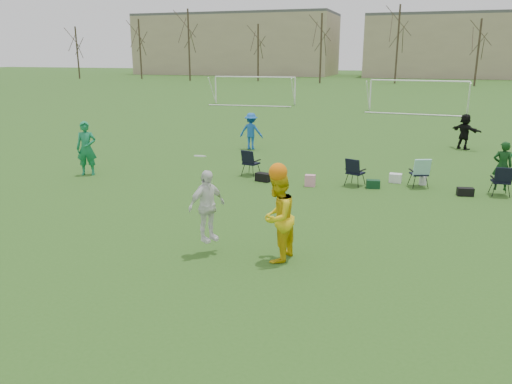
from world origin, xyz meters
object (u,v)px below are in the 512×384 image
at_px(center_contest, 256,213).
at_px(goal_left, 255,82).
at_px(goal_mid, 419,87).
at_px(fielder_black, 465,132).
at_px(fielder_green_near, 86,148).
at_px(fielder_blue, 251,131).

distance_m(center_contest, goal_left, 35.04).
bearing_deg(goal_mid, fielder_black, -77.10).
distance_m(fielder_green_near, fielder_blue, 8.03).
xyz_separation_m(center_contest, goal_left, (-11.18, 33.19, 0.86)).
distance_m(fielder_black, goal_left, 24.04).
bearing_deg(goal_left, fielder_black, -51.84).
relative_size(goal_left, goal_mid, 1.00).
bearing_deg(fielder_black, fielder_blue, 59.69).
bearing_deg(fielder_green_near, goal_mid, 44.43).
bearing_deg(center_contest, fielder_blue, 109.42).
distance_m(goal_left, goal_mid, 14.14).
height_order(center_contest, goal_mid, goal_mid).
bearing_deg(fielder_black, center_contest, 112.50).
height_order(fielder_black, goal_mid, goal_mid).
bearing_deg(fielder_green_near, fielder_blue, 37.20).
height_order(fielder_green_near, center_contest, center_contest).
distance_m(fielder_blue, center_contest, 13.17).
bearing_deg(goal_left, fielder_blue, -76.86).
relative_size(center_contest, goal_mid, 0.33).
xyz_separation_m(center_contest, goal_mid, (2.82, 31.19, 0.86)).
relative_size(fielder_green_near, center_contest, 0.83).
distance_m(fielder_blue, goal_mid, 20.13).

